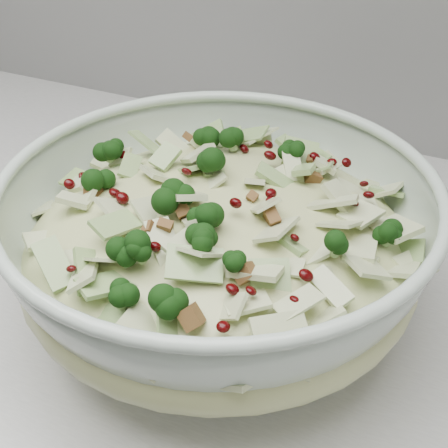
# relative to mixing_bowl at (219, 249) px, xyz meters

# --- Properties ---
(mixing_bowl) EXTENTS (0.35, 0.35, 0.14)m
(mixing_bowl) POSITION_rel_mixing_bowl_xyz_m (0.00, 0.00, 0.00)
(mixing_bowl) COLOR #ADBFAE
(mixing_bowl) RESTS_ON counter
(salad) EXTENTS (0.42, 0.42, 0.14)m
(salad) POSITION_rel_mixing_bowl_xyz_m (0.00, -0.00, 0.02)
(salad) COLOR #B9BC81
(salad) RESTS_ON mixing_bowl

